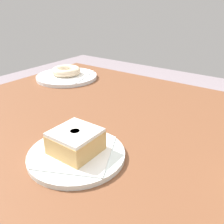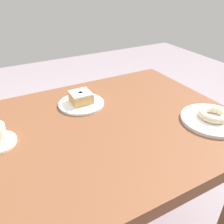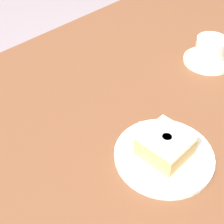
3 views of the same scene
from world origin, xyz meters
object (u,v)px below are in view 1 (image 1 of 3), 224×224
donut_glazed_square (76,141)px  donut_sugar_ring (66,71)px  plate_glazed_square (77,154)px  plate_sugar_ring (67,77)px

donut_glazed_square → donut_sugar_ring: bearing=-42.6°
donut_sugar_ring → plate_glazed_square: 0.53m
plate_glazed_square → donut_glazed_square: donut_glazed_square is taller
plate_sugar_ring → donut_glazed_square: 0.53m
plate_glazed_square → donut_glazed_square: size_ratio=2.27×
donut_sugar_ring → plate_glazed_square: size_ratio=0.57×
plate_sugar_ring → donut_glazed_square: bearing=137.4°
donut_glazed_square → plate_glazed_square: bearing=-90.0°
plate_sugar_ring → plate_glazed_square: plate_sugar_ring is taller
plate_sugar_ring → plate_glazed_square: 0.53m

